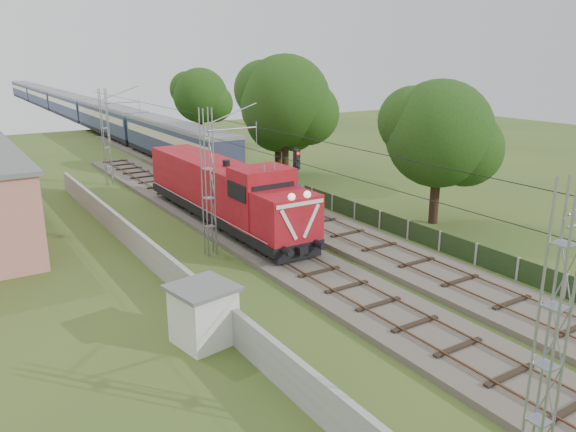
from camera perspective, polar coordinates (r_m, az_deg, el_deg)
ground at (r=23.79m, az=11.60°, el=-10.84°), size 140.00×140.00×0.00m
track_main at (r=28.65m, az=1.90°, el=-5.31°), size 4.20×70.00×0.45m
track_side at (r=41.68m, az=-2.49°, el=1.58°), size 4.20×80.00×0.45m
catenary at (r=30.32m, az=-8.03°, el=3.40°), size 3.31×70.00×8.00m
boundary_wall at (r=30.00m, az=-13.96°, el=-3.64°), size 0.25×40.00×1.50m
fence at (r=30.95m, az=18.58°, el=-3.70°), size 0.12×32.00×1.20m
locomotive at (r=35.77m, az=-6.56°, el=2.56°), size 3.13×17.86×4.53m
coach_rake at (r=100.63m, az=-21.19°, el=10.48°), size 3.09×115.41×3.57m
signal_post at (r=32.99m, az=0.82°, el=3.99°), size 0.59×0.46×5.40m
relay_hut at (r=21.82m, az=-8.59°, el=-9.81°), size 2.61×2.61×2.33m
tree_a at (r=36.84m, az=15.22°, el=7.94°), size 7.12×6.78×9.23m
tree_b at (r=49.50m, az=-0.18°, el=11.55°), size 8.26×7.87×10.71m
tree_c at (r=51.12m, az=-0.95°, el=9.69°), size 6.06×5.78×7.86m
tree_d at (r=71.14m, az=-8.82°, el=11.95°), size 7.00×6.66×9.07m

